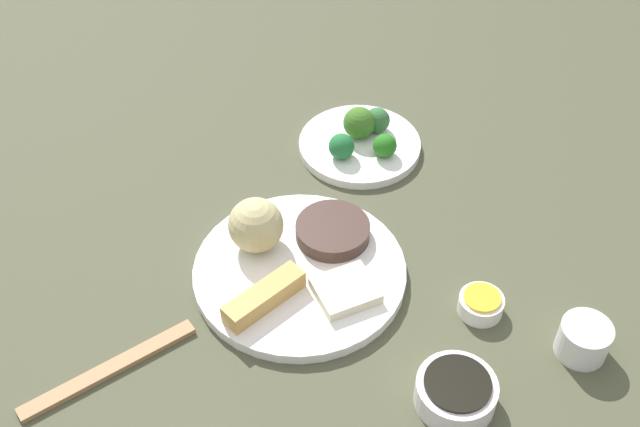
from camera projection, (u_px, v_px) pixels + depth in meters
name	position (u px, v px, depth m)	size (l,w,h in m)	color
tabletop	(300.00, 281.00, 1.08)	(2.20, 2.20, 0.02)	#464932
main_plate	(300.00, 272.00, 1.07)	(0.29, 0.29, 0.02)	white
rice_scoop	(256.00, 225.00, 1.07)	(0.08, 0.08, 0.08)	tan
spring_roll	(264.00, 297.00, 1.01)	(0.12, 0.03, 0.03)	tan
crab_rangoon_wonton	(346.00, 290.00, 1.02)	(0.07, 0.08, 0.02)	beige
stir_fry_heap	(333.00, 231.00, 1.10)	(0.10, 0.10, 0.02)	#3E2A23
broccoli_plate	(360.00, 145.00, 1.26)	(0.19, 0.19, 0.01)	white
broccoli_floret_0	(342.00, 146.00, 1.21)	(0.04, 0.04, 0.04)	#216B33
broccoli_floret_1	(359.00, 123.00, 1.25)	(0.05, 0.05, 0.05)	#386B21
broccoli_floret_2	(385.00, 146.00, 1.22)	(0.04, 0.04, 0.04)	#24701B
broccoli_floret_5	(377.00, 120.00, 1.26)	(0.04, 0.04, 0.04)	#2F6334
soy_sauce_bowl	(456.00, 393.00, 0.92)	(0.10, 0.10, 0.04)	white
soy_sauce_bowl_liquid	(458.00, 383.00, 0.91)	(0.08, 0.08, 0.00)	black
sauce_ramekin_hot_mustard	(481.00, 305.00, 1.02)	(0.06, 0.06, 0.02)	white
sauce_ramekin_hot_mustard_liquid	(482.00, 298.00, 1.01)	(0.05, 0.05, 0.00)	yellow
teacup	(583.00, 340.00, 0.97)	(0.06, 0.06, 0.05)	white
chopsticks_pair	(109.00, 369.00, 0.96)	(0.23, 0.02, 0.01)	#A0794E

